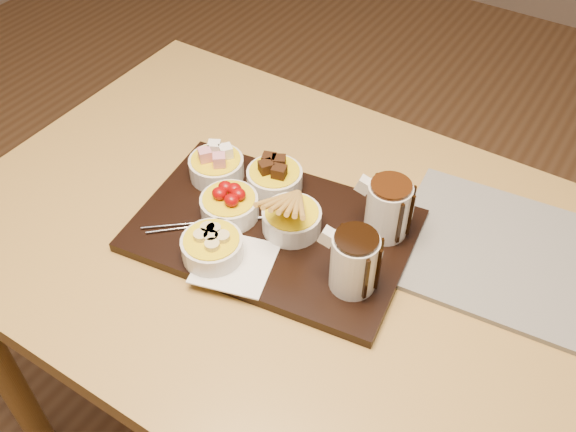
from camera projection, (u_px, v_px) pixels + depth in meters
The scene contains 12 objects.
dining_table at pixel (297, 276), 1.16m from camera, with size 1.20×0.80×0.75m.
serving_board at pixel (273, 230), 1.09m from camera, with size 0.46×0.30×0.02m, color black.
napkin at pixel (235, 263), 1.03m from camera, with size 0.12×0.12×0.00m, color white.
bowl_marshmallows at pixel (217, 168), 1.17m from camera, with size 0.10×0.10×0.04m, color silver.
bowl_cake at pixel (275, 180), 1.14m from camera, with size 0.10×0.10×0.04m, color silver.
bowl_strawberries at pixel (230, 207), 1.09m from camera, with size 0.10×0.10×0.04m, color silver.
bowl_biscotti at pixel (292, 220), 1.07m from camera, with size 0.10×0.10×0.04m, color silver.
bowl_bananas at pixel (212, 248), 1.03m from camera, with size 0.10×0.10×0.04m, color silver.
pitcher_dark_chocolate at pixel (354, 263), 0.97m from camera, with size 0.07×0.07×0.10m, color silver.
pitcher_milk_chocolate at pixel (388, 210), 1.05m from camera, with size 0.07×0.07×0.10m, color silver.
fondue_skewers at pixel (218, 221), 1.09m from camera, with size 0.26×0.03×0.01m, color silver, non-canonical shape.
newspaper at pixel (508, 255), 1.06m from camera, with size 0.37×0.29×0.01m, color beige.
Camera 1 is at (0.39, -0.63, 1.55)m, focal length 40.00 mm.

